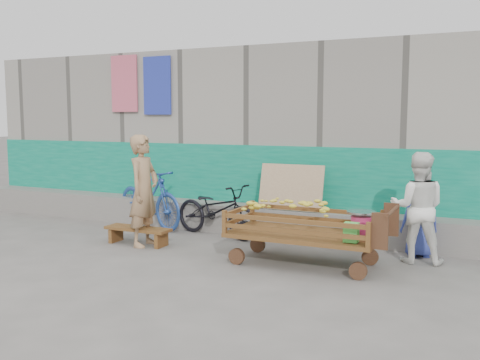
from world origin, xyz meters
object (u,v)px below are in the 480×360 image
at_px(woman, 418,208).
at_px(child, 420,220).
at_px(bicycle_dark, 216,210).
at_px(vendor_man, 144,191).
at_px(bicycle_blue, 149,198).
at_px(banana_cart, 301,219).
at_px(bench, 138,232).

bearing_deg(woman, child, -96.62).
height_order(woman, child, woman).
height_order(child, bicycle_dark, child).
height_order(vendor_man, child, vendor_man).
distance_m(vendor_man, bicycle_blue, 1.33).
distance_m(banana_cart, woman, 1.51).
distance_m(bench, child, 3.95).
height_order(child, bicycle_blue, bicycle_blue).
height_order(banana_cart, vendor_man, vendor_man).
bearing_deg(woman, bench, 3.96).
bearing_deg(bench, bicycle_blue, 116.93).
xyz_separation_m(vendor_man, bicycle_blue, (-0.68, 1.10, -0.30)).
xyz_separation_m(woman, bicycle_blue, (-4.37, 0.38, -0.20)).
height_order(bench, woman, woman).
distance_m(vendor_man, child, 3.84).
bearing_deg(bench, bicycle_dark, 50.61).
distance_m(child, bicycle_dark, 3.02).
distance_m(vendor_man, bicycle_dark, 1.25).
bearing_deg(child, bicycle_blue, -21.56).
relative_size(banana_cart, child, 2.04).
xyz_separation_m(bench, vendor_man, (0.13, -0.01, 0.62)).
xyz_separation_m(woman, bicycle_dark, (-3.02, 0.25, -0.30)).
relative_size(woman, bicycle_blue, 0.84).
bearing_deg(bench, child, 14.79).
bearing_deg(bicycle_dark, woman, -81.84).
distance_m(bench, bicycle_blue, 1.26).
relative_size(woman, child, 1.43).
bearing_deg(woman, banana_cart, 22.72).
xyz_separation_m(banana_cart, bicycle_blue, (-3.06, 1.11, -0.08)).
bearing_deg(child, woman, 69.54).
xyz_separation_m(bench, child, (3.81, 1.01, 0.31)).
bearing_deg(child, bicycle_dark, -19.69).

